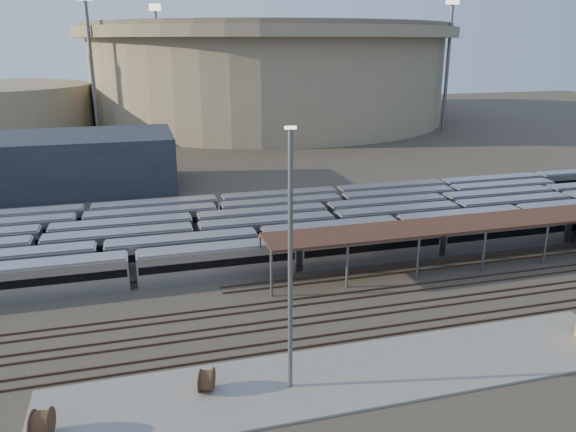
# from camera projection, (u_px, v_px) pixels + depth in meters

# --- Properties ---
(ground) EXTENTS (420.00, 420.00, 0.00)m
(ground) POSITION_uv_depth(u_px,v_px,m) (346.00, 293.00, 60.86)
(ground) COLOR #383026
(ground) RESTS_ON ground
(apron) EXTENTS (50.00, 9.00, 0.20)m
(apron) POSITION_uv_depth(u_px,v_px,m) (355.00, 374.00, 45.76)
(apron) COLOR gray
(apron) RESTS_ON ground
(subway_trains) EXTENTS (131.58, 23.90, 3.60)m
(subway_trains) POSITION_uv_depth(u_px,v_px,m) (297.00, 225.00, 77.29)
(subway_trains) COLOR silver
(subway_trains) RESTS_ON ground
(inspection_shed) EXTENTS (60.30, 6.00, 5.30)m
(inspection_shed) POSITION_uv_depth(u_px,v_px,m) (503.00, 221.00, 68.66)
(inspection_shed) COLOR #5A5B60
(inspection_shed) RESTS_ON ground
(empty_tracks) EXTENTS (170.00, 9.62, 0.18)m
(empty_tracks) POSITION_uv_depth(u_px,v_px,m) (364.00, 312.00, 56.23)
(empty_tracks) COLOR #4C3323
(empty_tracks) RESTS_ON ground
(stadium) EXTENTS (124.00, 124.00, 32.50)m
(stadium) POSITION_uv_depth(u_px,v_px,m) (267.00, 70.00, 191.05)
(stadium) COLOR gray
(stadium) RESTS_ON ground
(service_building) EXTENTS (42.00, 20.00, 10.00)m
(service_building) POSITION_uv_depth(u_px,v_px,m) (54.00, 163.00, 101.00)
(service_building) COLOR #1E232D
(service_building) RESTS_ON ground
(floodlight_0) EXTENTS (4.00, 1.00, 38.40)m
(floodlight_0) POSITION_uv_depth(u_px,v_px,m) (91.00, 62.00, 148.17)
(floodlight_0) COLOR #5A5B60
(floodlight_0) RESTS_ON ground
(floodlight_2) EXTENTS (4.00, 1.00, 38.40)m
(floodlight_2) POSITION_uv_depth(u_px,v_px,m) (448.00, 60.00, 164.51)
(floodlight_2) COLOR #5A5B60
(floodlight_2) RESTS_ON ground
(floodlight_3) EXTENTS (4.00, 1.00, 38.40)m
(floodlight_3) POSITION_uv_depth(u_px,v_px,m) (158.00, 57.00, 199.25)
(floodlight_3) COLOR #5A5B60
(floodlight_3) RESTS_ON ground
(cable_reel_west) EXTENTS (1.54, 2.05, 1.82)m
(cable_reel_west) POSITION_uv_depth(u_px,v_px,m) (207.00, 380.00, 43.25)
(cable_reel_west) COLOR brown
(cable_reel_west) RESTS_ON apron
(cable_reel_east) EXTENTS (1.49, 2.21, 2.04)m
(cable_reel_east) POSITION_uv_depth(u_px,v_px,m) (42.00, 423.00, 38.22)
(cable_reel_east) COLOR brown
(cable_reel_east) RESTS_ON apron
(yard_light_pole) EXTENTS (0.81, 0.36, 20.39)m
(yard_light_pole) POSITION_uv_depth(u_px,v_px,m) (290.00, 265.00, 40.99)
(yard_light_pole) COLOR #5A5B60
(yard_light_pole) RESTS_ON apron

